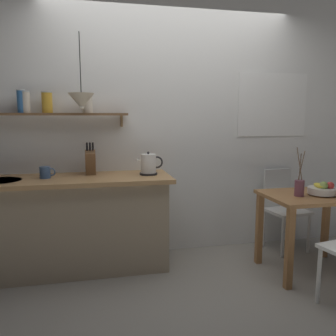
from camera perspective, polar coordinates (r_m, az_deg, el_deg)
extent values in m
plane|color=gray|center=(3.34, 2.71, -16.93)|extent=(14.00, 14.00, 0.00)
cube|color=white|center=(3.70, 3.24, 7.18)|extent=(6.80, 0.10, 2.70)
cube|color=white|center=(4.00, 16.78, 9.87)|extent=(0.80, 0.01, 0.68)
cube|color=silver|center=(4.01, 16.75, 9.87)|extent=(0.74, 0.01, 0.62)
cube|color=tan|center=(3.39, -15.49, -9.17)|extent=(1.74, 0.52, 0.84)
cube|color=tan|center=(3.27, -15.81, -1.85)|extent=(1.83, 0.63, 0.04)
cube|color=brown|center=(3.41, -17.51, 8.40)|extent=(1.28, 0.18, 0.02)
cube|color=#99754C|center=(3.49, -7.62, 7.70)|extent=(0.02, 0.06, 0.12)
cylinder|color=#3366A3|center=(3.46, -22.91, 9.95)|extent=(0.07, 0.07, 0.20)
cylinder|color=silver|center=(3.46, -23.01, 11.67)|extent=(0.08, 0.08, 0.01)
cylinder|color=beige|center=(3.45, -22.25, 9.87)|extent=(0.07, 0.07, 0.18)
cylinder|color=silver|center=(3.46, -22.34, 11.48)|extent=(0.08, 0.08, 0.01)
cylinder|color=gold|center=(3.43, -19.19, 10.04)|extent=(0.10, 0.10, 0.18)
cylinder|color=silver|center=(3.43, -19.27, 11.65)|extent=(0.10, 0.10, 0.01)
cylinder|color=beige|center=(3.40, -13.05, 10.14)|extent=(0.09, 0.09, 0.16)
cylinder|color=silver|center=(3.41, -13.10, 11.60)|extent=(0.10, 0.10, 0.01)
cube|color=#9E6B3D|center=(3.42, 22.48, -4.27)|extent=(0.83, 0.63, 0.03)
cube|color=#9E6B3D|center=(3.11, 19.26, -12.36)|extent=(0.06, 0.06, 0.70)
cube|color=#9E6B3D|center=(3.55, 14.71, -9.57)|extent=(0.06, 0.06, 0.70)
cube|color=#9E6B3D|center=(3.93, 24.39, -8.30)|extent=(0.06, 0.06, 0.70)
cylinder|color=white|center=(3.02, 23.47, -15.84)|extent=(0.03, 0.03, 0.45)
cube|color=silver|center=(3.95, 18.86, -6.66)|extent=(0.44, 0.43, 0.03)
cube|color=silver|center=(4.04, 17.42, -3.05)|extent=(0.34, 0.08, 0.41)
cylinder|color=silver|center=(3.80, 18.28, -10.77)|extent=(0.03, 0.03, 0.42)
cylinder|color=silver|center=(4.00, 22.05, -9.97)|extent=(0.03, 0.03, 0.42)
cylinder|color=silver|center=(4.04, 15.40, -9.48)|extent=(0.03, 0.03, 0.42)
cylinder|color=silver|center=(4.23, 19.08, -8.81)|extent=(0.03, 0.03, 0.42)
cylinder|color=silver|center=(3.42, 23.87, -3.99)|extent=(0.11, 0.11, 0.01)
cylinder|color=silver|center=(3.41, 23.90, -3.41)|extent=(0.25, 0.25, 0.06)
ellipsoid|color=yellow|center=(3.38, 23.53, -2.63)|extent=(0.07, 0.14, 0.04)
sphere|color=red|center=(3.40, 25.03, -2.62)|extent=(0.07, 0.07, 0.07)
sphere|color=#8EA84C|center=(3.36, 24.14, -2.64)|extent=(0.07, 0.07, 0.07)
cylinder|color=brown|center=(3.29, 20.70, -3.11)|extent=(0.08, 0.08, 0.14)
cylinder|color=brown|center=(3.25, 20.73, 0.67)|extent=(0.06, 0.03, 0.29)
cylinder|color=brown|center=(3.27, 20.81, 0.18)|extent=(0.01, 0.01, 0.24)
cylinder|color=brown|center=(3.27, 21.03, 0.38)|extent=(0.06, 0.02, 0.26)
cylinder|color=black|center=(3.30, -3.23, -0.93)|extent=(0.17, 0.17, 0.02)
cylinder|color=white|center=(3.28, -3.24, 0.75)|extent=(0.14, 0.14, 0.18)
sphere|color=black|center=(3.27, -3.25, 2.49)|extent=(0.02, 0.02, 0.02)
cone|color=white|center=(3.27, -4.81, 1.32)|extent=(0.04, 0.04, 0.04)
torus|color=black|center=(3.30, -1.83, 0.94)|extent=(0.12, 0.02, 0.12)
cube|color=brown|center=(3.37, -12.58, 0.93)|extent=(0.09, 0.18, 0.23)
cylinder|color=black|center=(3.32, -13.12, 3.44)|extent=(0.02, 0.03, 0.08)
cylinder|color=black|center=(3.32, -12.67, 3.46)|extent=(0.02, 0.03, 0.08)
cylinder|color=black|center=(3.32, -12.21, 3.47)|extent=(0.02, 0.03, 0.08)
cylinder|color=#3D5B89|center=(3.28, -19.50, -0.69)|extent=(0.09, 0.09, 0.11)
torus|color=#3D5B89|center=(3.27, -18.55, -0.63)|extent=(0.07, 0.01, 0.07)
cylinder|color=black|center=(3.23, -14.21, 16.40)|extent=(0.01, 0.01, 0.52)
cone|color=beige|center=(3.20, -14.00, 10.57)|extent=(0.23, 0.23, 0.14)
sphere|color=white|center=(3.20, -13.96, 9.68)|extent=(0.04, 0.04, 0.04)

